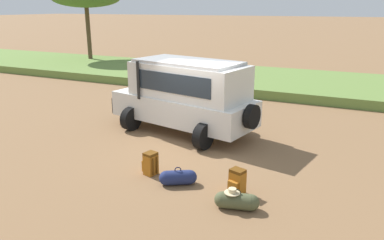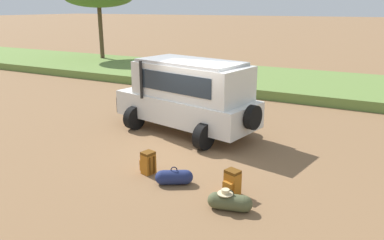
# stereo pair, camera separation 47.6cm
# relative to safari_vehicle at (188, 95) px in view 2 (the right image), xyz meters

# --- Properties ---
(ground_plane) EXTENTS (320.00, 320.00, 0.00)m
(ground_plane) POSITION_rel_safari_vehicle_xyz_m (0.62, -1.04, -1.29)
(ground_plane) COLOR olive
(grass_bank) EXTENTS (120.00, 7.00, 0.44)m
(grass_bank) POSITION_rel_safari_vehicle_xyz_m (0.62, 9.05, -1.07)
(grass_bank) COLOR olive
(grass_bank) RESTS_ON ground_plane
(safari_vehicle) EXTENTS (5.48, 3.34, 2.44)m
(safari_vehicle) POSITION_rel_safari_vehicle_xyz_m (0.00, 0.00, 0.00)
(safari_vehicle) COLOR silver
(safari_vehicle) RESTS_ON ground_plane
(backpack_beside_front_wheel) EXTENTS (0.39, 0.41, 0.59)m
(backpack_beside_front_wheel) POSITION_rel_safari_vehicle_xyz_m (3.00, -3.46, -1.01)
(backpack_beside_front_wheel) COLOR #B26619
(backpack_beside_front_wheel) RESTS_ON ground_plane
(backpack_cluster_center) EXTENTS (0.42, 0.37, 0.59)m
(backpack_cluster_center) POSITION_rel_safari_vehicle_xyz_m (0.67, -3.41, -1.01)
(backpack_cluster_center) COLOR #B26619
(backpack_cluster_center) RESTS_ON ground_plane
(duffel_bag_low_black_case) EXTENTS (0.94, 0.49, 0.46)m
(duffel_bag_low_black_case) POSITION_rel_safari_vehicle_xyz_m (3.21, -4.11, -1.11)
(duffel_bag_low_black_case) COLOR #4C5133
(duffel_bag_low_black_case) RESTS_ON ground_plane
(duffel_bag_soft_canvas) EXTENTS (0.84, 0.63, 0.45)m
(duffel_bag_soft_canvas) POSITION_rel_safari_vehicle_xyz_m (1.57, -3.63, -1.12)
(duffel_bag_soft_canvas) COLOR navy
(duffel_bag_soft_canvas) RESTS_ON ground_plane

